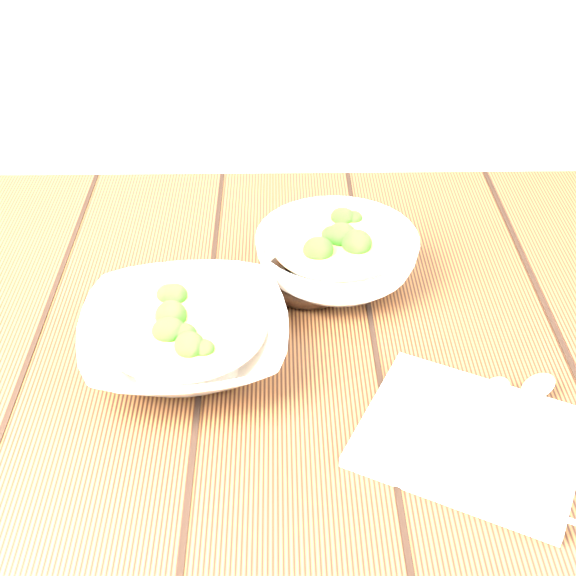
{
  "coord_description": "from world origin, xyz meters",
  "views": [
    {
      "loc": [
        0.07,
        -0.74,
        1.36
      ],
      "look_at": [
        0.08,
        0.02,
        0.8
      ],
      "focal_mm": 50.0,
      "sensor_mm": 36.0,
      "label": 1
    }
  ],
  "objects": [
    {
      "name": "napkin",
      "position": [
        0.26,
        -0.18,
        0.76
      ],
      "size": [
        0.27,
        0.25,
        0.01
      ],
      "primitive_type": "cube",
      "rotation": [
        0.0,
        0.0,
        -0.47
      ],
      "color": "beige",
      "rests_on": "table"
    },
    {
      "name": "trivet",
      "position": [
        0.11,
        0.09,
        0.76
      ],
      "size": [
        0.13,
        0.13,
        0.03
      ],
      "primitive_type": "torus",
      "rotation": [
        0.0,
        0.0,
        -0.16
      ],
      "color": "black",
      "rests_on": "table"
    },
    {
      "name": "table",
      "position": [
        0.0,
        0.0,
        0.63
      ],
      "size": [
        1.2,
        0.8,
        0.75
      ],
      "color": "#3B2311",
      "rests_on": "ground"
    },
    {
      "name": "spoon_right",
      "position": [
        0.32,
        -0.14,
        0.76
      ],
      "size": [
        0.14,
        0.13,
        0.01
      ],
      "color": "#A19E8E",
      "rests_on": "napkin"
    },
    {
      "name": "soup_bowl_front",
      "position": [
        -0.04,
        -0.04,
        0.78
      ],
      "size": [
        0.25,
        0.25,
        0.07
      ],
      "color": "silver",
      "rests_on": "table"
    },
    {
      "name": "soup_bowl_back",
      "position": [
        0.14,
        0.11,
        0.78
      ],
      "size": [
        0.25,
        0.25,
        0.08
      ],
      "color": "silver",
      "rests_on": "table"
    },
    {
      "name": "spoon_left",
      "position": [
        0.28,
        -0.15,
        0.76
      ],
      "size": [
        0.12,
        0.15,
        0.01
      ],
      "color": "#A19E8E",
      "rests_on": "napkin"
    }
  ]
}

